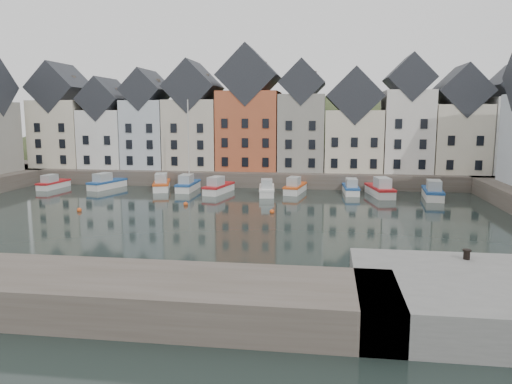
# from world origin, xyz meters

# --- Properties ---
(ground) EXTENTS (260.00, 260.00, 0.00)m
(ground) POSITION_xyz_m (0.00, 0.00, 0.00)
(ground) COLOR black
(ground) RESTS_ON ground
(far_quay) EXTENTS (90.00, 16.00, 2.00)m
(far_quay) POSITION_xyz_m (0.00, 30.00, 1.00)
(far_quay) COLOR #4A4239
(far_quay) RESTS_ON ground
(hillside) EXTENTS (153.60, 70.40, 64.00)m
(hillside) POSITION_xyz_m (0.02, 56.00, -17.96)
(hillside) COLOR #273219
(hillside) RESTS_ON ground
(far_terrace) EXTENTS (72.37, 8.16, 17.78)m
(far_terrace) POSITION_xyz_m (3.21, 28.00, 8.88)
(far_terrace) COLOR beige
(far_terrace) RESTS_ON far_quay
(mooring_buoys) EXTENTS (20.50, 5.50, 0.50)m
(mooring_buoys) POSITION_xyz_m (-4.00, 5.33, 0.15)
(mooring_buoys) COLOR #D14C18
(mooring_buoys) RESTS_ON ground
(boat_a) EXTENTS (2.18, 5.75, 2.16)m
(boat_a) POSITION_xyz_m (-25.55, 17.89, 0.64)
(boat_a) COLOR silver
(boat_a) RESTS_ON ground
(boat_b) EXTENTS (3.53, 6.53, 2.39)m
(boat_b) POSITION_xyz_m (-18.31, 18.91, 0.71)
(boat_b) COLOR silver
(boat_b) RESTS_ON ground
(boat_c) EXTENTS (3.73, 6.86, 2.52)m
(boat_c) POSITION_xyz_m (-10.42, 18.77, 0.75)
(boat_c) COLOR silver
(boat_c) RESTS_ON ground
(boat_d) EXTENTS (2.09, 6.39, 12.16)m
(boat_d) POSITION_xyz_m (-6.79, 18.71, 0.79)
(boat_d) COLOR silver
(boat_d) RESTS_ON ground
(boat_e) EXTENTS (3.13, 6.57, 2.42)m
(boat_e) POSITION_xyz_m (-2.32, 17.20, 0.72)
(boat_e) COLOR silver
(boat_e) RESTS_ON ground
(boat_f) EXTENTS (2.53, 6.11, 2.28)m
(boat_f) POSITION_xyz_m (4.05, 16.49, 0.68)
(boat_f) COLOR silver
(boat_f) RESTS_ON ground
(boat_g) EXTENTS (2.80, 6.33, 2.35)m
(boat_g) POSITION_xyz_m (7.44, 18.76, 0.70)
(boat_g) COLOR silver
(boat_g) RESTS_ON ground
(boat_h) EXTENTS (2.08, 5.89, 2.23)m
(boat_h) POSITION_xyz_m (14.56, 19.08, 0.66)
(boat_h) COLOR silver
(boat_h) RESTS_ON ground
(boat_i) EXTENTS (3.33, 7.16, 2.64)m
(boat_i) POSITION_xyz_m (18.08, 17.66, 0.79)
(boat_i) COLOR silver
(boat_i) RESTS_ON ground
(boat_j) EXTENTS (2.67, 6.84, 2.57)m
(boat_j) POSITION_xyz_m (24.11, 16.49, 0.76)
(boat_j) COLOR silver
(boat_j) RESTS_ON ground
(mooring_bollard) EXTENTS (0.48, 0.48, 0.56)m
(mooring_bollard) POSITION_xyz_m (19.35, -16.50, 2.31)
(mooring_bollard) COLOR black
(mooring_bollard) RESTS_ON near_quay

